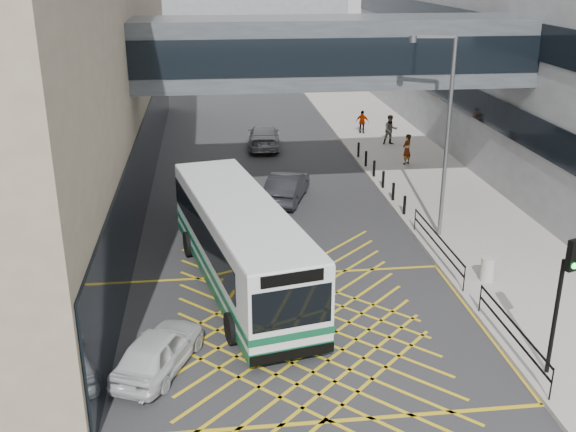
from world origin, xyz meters
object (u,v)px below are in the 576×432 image
object	(u,v)px
bus	(240,242)
car_dark	(287,187)
street_lamp	(444,126)
pedestrian_b	(390,130)
traffic_light	(563,288)
pedestrian_c	(362,122)
pedestrian_a	(407,149)
litter_bin	(488,269)
car_white	(158,350)
car_silver	(264,136)

from	to	relation	value
bus	car_dark	bearing A→B (deg)	61.05
street_lamp	pedestrian_b	size ratio (longest dim) A/B	4.44
traffic_light	pedestrian_c	size ratio (longest dim) A/B	2.70
pedestrian_a	litter_bin	bearing A→B (deg)	46.18
litter_bin	traffic_light	bearing A→B (deg)	-95.47
car_white	pedestrian_a	bearing A→B (deg)	-100.73
bus	pedestrian_c	world-z (taller)	bus
car_silver	traffic_light	xyz separation A→B (m)	(6.00, -26.87, 2.14)
bus	car_dark	world-z (taller)	bus
street_lamp	pedestrian_a	xyz separation A→B (m)	(1.84, 10.80, -3.93)
pedestrian_b	pedestrian_a	bearing A→B (deg)	-96.51
traffic_light	litter_bin	bearing A→B (deg)	64.08
pedestrian_c	car_white	bearing A→B (deg)	88.59
litter_bin	pedestrian_c	xyz separation A→B (m)	(0.47, 23.16, 0.33)
car_silver	pedestrian_c	xyz separation A→B (m)	(7.05, 2.38, 0.17)
traffic_light	street_lamp	bearing A→B (deg)	69.01
bus	pedestrian_a	size ratio (longest dim) A/B	6.69
car_dark	pedestrian_c	size ratio (longest dim) A/B	2.99
car_silver	traffic_light	size ratio (longest dim) A/B	1.18
car_silver	street_lamp	bearing A→B (deg)	115.17
street_lamp	pedestrian_b	world-z (taller)	street_lamp
car_white	street_lamp	world-z (taller)	street_lamp
street_lamp	litter_bin	world-z (taller)	street_lamp
car_silver	litter_bin	distance (m)	21.80
bus	litter_bin	distance (m)	9.29
car_silver	pedestrian_b	xyz separation A→B (m)	(8.17, -0.84, 0.33)
bus	car_silver	xyz separation A→B (m)	(2.58, 19.74, -0.97)
traffic_light	pedestrian_c	xyz separation A→B (m)	(1.05, 29.25, -1.97)
bus	street_lamp	size ratio (longest dim) A/B	1.41
car_silver	litter_bin	bearing A→B (deg)	112.11
car_dark	street_lamp	xyz separation A→B (m)	(5.84, -5.69, 4.25)
pedestrian_a	pedestrian_c	xyz separation A→B (m)	(-0.89, 7.78, -0.11)
litter_bin	street_lamp	bearing A→B (deg)	96.01
car_white	pedestrian_a	world-z (taller)	pedestrian_a
traffic_light	street_lamp	xyz separation A→B (m)	(0.10, 10.68, 2.06)
car_silver	pedestrian_a	bearing A→B (deg)	150.35
bus	car_silver	distance (m)	19.93
bus	traffic_light	bearing A→B (deg)	-51.64
car_white	litter_bin	size ratio (longest dim) A/B	4.62
car_white	street_lamp	bearing A→B (deg)	-118.91
car_silver	pedestrian_a	xyz separation A→B (m)	(7.94, -5.39, 0.27)
car_dark	pedestrian_c	xyz separation A→B (m)	(6.80, 12.89, 0.21)
bus	pedestrian_c	size ratio (longest dim) A/B	7.60
car_dark	car_silver	xyz separation A→B (m)	(-0.25, 10.50, 0.04)
car_white	pedestrian_b	bearing A→B (deg)	-95.86
pedestrian_b	bus	bearing A→B (deg)	-123.26
bus	car_white	xyz separation A→B (m)	(-2.69, -5.31, -1.09)
traffic_light	car_dark	bearing A→B (deg)	88.89
traffic_light	pedestrian_a	distance (m)	21.64
car_dark	traffic_light	world-z (taller)	traffic_light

